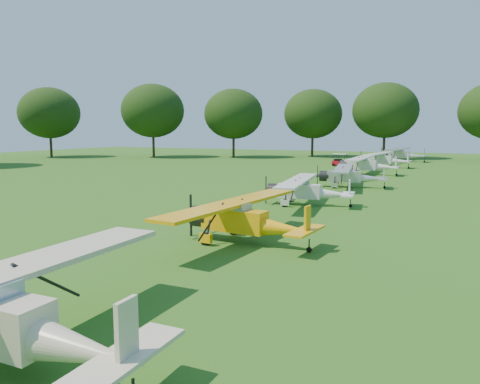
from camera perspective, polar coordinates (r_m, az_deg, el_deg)
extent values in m
plane|color=#205214|center=(28.96, 5.58, -2.26)|extent=(160.00, 160.00, 0.00)
cylinder|color=#2E2412|center=(84.50, 17.14, 5.56)|extent=(0.44, 0.44, 4.74)
ellipsoid|color=black|center=(84.52, 17.29, 9.48)|extent=(11.05, 11.05, 9.39)
cylinder|color=#2E2412|center=(86.94, 8.81, 5.77)|extent=(0.44, 0.44, 4.49)
ellipsoid|color=black|center=(86.94, 8.88, 9.39)|extent=(10.47, 10.47, 8.90)
cylinder|color=#2E2412|center=(83.76, -0.79, 5.78)|extent=(0.44, 0.44, 4.44)
ellipsoid|color=black|center=(83.76, -0.80, 9.49)|extent=(10.36, 10.36, 8.80)
cylinder|color=#2E2412|center=(85.69, -10.50, 5.81)|extent=(0.44, 0.44, 4.77)
ellipsoid|color=black|center=(85.71, -10.60, 9.71)|extent=(11.14, 11.14, 9.47)
cylinder|color=#2E2412|center=(91.07, -22.05, 5.41)|extent=(0.44, 0.44, 4.56)
ellipsoid|color=black|center=(91.07, -22.23, 8.91)|extent=(10.64, 10.64, 9.04)
cone|color=beige|center=(9.60, -18.45, -17.87)|extent=(2.80, 0.91, 0.90)
cube|color=beige|center=(8.79, -13.63, -16.57)|extent=(0.10, 0.55, 1.30)
cube|color=beige|center=(9.04, -14.06, -19.02)|extent=(0.86, 2.80, 0.09)
cylinder|color=black|center=(13.00, -26.11, -14.22)|extent=(0.60, 0.16, 0.60)
cube|color=#F2A70A|center=(20.70, -0.69, -3.46)|extent=(3.06, 1.17, 0.98)
cone|color=#F2A70A|center=(19.57, 5.66, -4.56)|extent=(2.68, 1.09, 0.84)
cube|color=#8CA5B2|center=(20.66, -0.92, -2.03)|extent=(1.57, 1.00, 0.51)
cylinder|color=black|center=(21.65, -4.72, -2.99)|extent=(0.93, 1.05, 0.97)
cube|color=black|center=(22.00, -6.01, -2.83)|extent=(0.07, 0.12, 1.96)
cube|color=#F2A70A|center=(20.62, -0.92, -1.39)|extent=(2.30, 9.98, 0.13)
cube|color=#F2A70A|center=(19.11, 8.22, -3.47)|extent=(0.14, 0.52, 1.21)
cube|color=#F2A70A|center=(19.23, 7.94, -4.68)|extent=(1.04, 2.68, 0.08)
cylinder|color=black|center=(20.29, -4.22, -5.73)|extent=(0.57, 0.20, 0.56)
cylinder|color=black|center=(22.20, -0.78, -4.54)|extent=(0.57, 0.20, 0.56)
cylinder|color=black|center=(19.35, 8.41, -6.97)|extent=(0.23, 0.10, 0.22)
cube|color=silver|center=(31.04, 7.20, 0.11)|extent=(2.90, 1.21, 0.92)
cone|color=silver|center=(30.75, 11.55, -0.31)|extent=(2.54, 1.12, 0.79)
cube|color=#8CA5B2|center=(31.00, 7.05, 1.00)|extent=(1.50, 0.99, 0.48)
cylinder|color=black|center=(31.37, 4.19, 0.22)|extent=(0.91, 1.01, 0.91)
cube|color=black|center=(31.50, 3.18, 0.26)|extent=(0.07, 0.11, 1.84)
cube|color=silver|center=(30.97, 7.06, 1.40)|extent=(2.53, 9.40, 0.12)
cube|color=silver|center=(30.62, 13.20, 0.44)|extent=(0.15, 0.49, 1.14)
cube|color=silver|center=(30.68, 13.02, -0.29)|extent=(1.07, 2.54, 0.08)
cylinder|color=black|center=(30.20, 5.50, -1.34)|extent=(0.54, 0.21, 0.53)
cylinder|color=black|center=(32.33, 6.29, -0.76)|extent=(0.54, 0.21, 0.53)
cylinder|color=black|center=(30.77, 13.30, -1.64)|extent=(0.22, 0.10, 0.21)
cube|color=silver|center=(41.25, 12.56, 1.86)|extent=(2.94, 1.31, 0.93)
cone|color=silver|center=(41.22, 15.87, 1.56)|extent=(2.58, 1.21, 0.80)
cube|color=#8CA5B2|center=(41.21, 12.45, 2.53)|extent=(1.54, 1.04, 0.49)
cylinder|color=black|center=(41.36, 10.23, 1.93)|extent=(0.94, 1.04, 0.92)
cube|color=black|center=(41.41, 9.43, 1.96)|extent=(0.07, 0.11, 1.86)
cube|color=silver|center=(41.19, 12.46, 2.84)|extent=(2.86, 9.48, 0.12)
cube|color=silver|center=(41.20, 17.13, 2.13)|extent=(0.17, 0.50, 1.15)
cube|color=silver|center=(41.24, 16.98, 1.58)|extent=(1.16, 2.57, 0.08)
cylinder|color=black|center=(40.26, 11.45, 0.80)|extent=(0.55, 0.23, 0.53)
cylinder|color=black|center=(42.45, 11.65, 1.14)|extent=(0.55, 0.23, 0.53)
cylinder|color=black|center=(41.32, 17.19, 0.56)|extent=(0.22, 0.11, 0.21)
cube|color=silver|center=(53.41, 14.59, 3.19)|extent=(3.16, 0.96, 1.03)
cone|color=silver|center=(53.04, 17.41, 2.89)|extent=(2.76, 0.91, 0.89)
cube|color=#8CA5B2|center=(53.39, 14.51, 3.77)|extent=(1.58, 0.92, 0.54)
cylinder|color=black|center=(53.76, 12.63, 3.28)|extent=(0.89, 1.03, 1.02)
cube|color=black|center=(53.89, 11.96, 3.30)|extent=(0.06, 0.12, 2.07)
cube|color=silver|center=(53.38, 14.52, 4.03)|extent=(1.52, 10.44, 0.14)
cube|color=silver|center=(52.89, 18.49, 3.37)|extent=(0.10, 0.54, 1.28)
cube|color=silver|center=(52.94, 18.37, 2.90)|extent=(0.86, 2.76, 0.09)
cylinder|color=black|center=(52.41, 13.49, 2.33)|extent=(0.59, 0.16, 0.59)
cylinder|color=black|center=(54.81, 13.98, 2.54)|extent=(0.59, 0.16, 0.59)
cylinder|color=black|center=(52.98, 18.54, 2.01)|extent=(0.24, 0.08, 0.24)
cube|color=silver|center=(64.18, 16.65, 3.82)|extent=(3.20, 1.25, 1.02)
cone|color=silver|center=(63.59, 18.94, 3.56)|extent=(2.81, 1.16, 0.88)
cube|color=#8CA5B2|center=(64.17, 16.58, 4.30)|extent=(1.65, 1.06, 0.54)
cylinder|color=black|center=(64.66, 15.06, 3.90)|extent=(0.98, 1.10, 1.01)
cube|color=black|center=(64.84, 14.52, 3.93)|extent=(0.07, 0.12, 2.05)
cube|color=silver|center=(64.16, 16.59, 4.51)|extent=(2.49, 10.42, 0.14)
cube|color=silver|center=(63.37, 19.82, 3.95)|extent=(0.15, 0.54, 1.27)
cube|color=silver|center=(63.41, 19.72, 3.56)|extent=(1.11, 2.80, 0.09)
cylinder|color=black|center=(63.25, 15.66, 3.14)|extent=(0.60, 0.22, 0.58)
cylinder|color=black|center=(65.60, 16.23, 3.27)|extent=(0.60, 0.22, 0.58)
cylinder|color=black|center=(63.43, 19.86, 2.82)|extent=(0.24, 0.10, 0.23)
cube|color=silver|center=(76.83, 18.73, 4.35)|extent=(3.36, 1.35, 1.07)
cone|color=silver|center=(76.26, 20.75, 4.12)|extent=(2.95, 1.25, 0.92)
cube|color=#8CA5B2|center=(76.82, 18.67, 4.77)|extent=(1.73, 1.13, 0.56)
cylinder|color=black|center=(77.29, 17.33, 4.42)|extent=(1.04, 1.16, 1.06)
cube|color=black|center=(77.46, 16.85, 4.45)|extent=(0.08, 0.13, 2.14)
cube|color=silver|center=(76.81, 18.68, 4.96)|extent=(2.76, 10.92, 0.14)
cube|color=silver|center=(76.05, 21.52, 4.46)|extent=(0.17, 0.57, 1.33)
cube|color=silver|center=(76.09, 21.43, 4.12)|extent=(1.20, 2.94, 0.09)
cylinder|color=black|center=(75.82, 17.88, 3.77)|extent=(0.63, 0.24, 0.61)
cylinder|color=black|center=(78.30, 18.34, 3.86)|extent=(0.63, 0.24, 0.61)
cylinder|color=black|center=(76.10, 21.55, 3.47)|extent=(0.25, 0.11, 0.25)
cube|color=red|center=(64.90, 12.09, 3.46)|extent=(2.11, 1.32, 0.63)
cube|color=black|center=(64.97, 11.87, 3.79)|extent=(0.93, 1.09, 0.41)
cube|color=silver|center=(64.83, 12.12, 4.55)|extent=(2.03, 1.40, 0.07)
cylinder|color=black|center=(64.62, 11.34, 3.28)|extent=(0.41, 0.17, 0.40)
cylinder|color=black|center=(65.67, 11.69, 3.34)|extent=(0.41, 0.17, 0.40)
cylinder|color=black|center=(64.16, 12.48, 3.22)|extent=(0.41, 0.17, 0.40)
cylinder|color=black|center=(65.22, 12.81, 3.28)|extent=(0.41, 0.17, 0.40)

